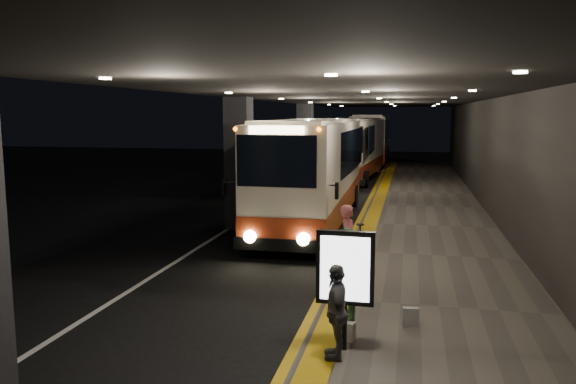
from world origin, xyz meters
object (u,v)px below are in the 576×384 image
(coach_main, at_px, (314,175))
(coach_second, at_px, (353,151))
(coach_third, at_px, (372,141))
(stanchion_post, at_px, (360,248))
(passenger_boarding, at_px, (349,241))
(passenger_waiting_green, at_px, (344,275))
(bag_polka, at_px, (411,317))
(info_sign, at_px, (345,270))
(bag_plain, at_px, (347,331))
(passenger_waiting_grey, at_px, (336,311))

(coach_main, relative_size, coach_second, 1.02)
(coach_third, distance_m, stanchion_post, 31.53)
(coach_main, relative_size, passenger_boarding, 6.95)
(coach_main, xyz_separation_m, passenger_waiting_green, (2.19, -9.54, -0.72))
(passenger_boarding, distance_m, bag_polka, 3.25)
(coach_main, distance_m, coach_second, 13.57)
(info_sign, xyz_separation_m, stanchion_post, (-0.18, 4.60, -0.73))
(passenger_waiting_green, bearing_deg, bag_plain, 2.76)
(coach_third, height_order, passenger_waiting_green, coach_third)
(passenger_waiting_green, relative_size, bag_plain, 5.38)
(coach_main, height_order, info_sign, coach_main)
(passenger_waiting_green, bearing_deg, passenger_waiting_grey, -4.83)
(info_sign, bearing_deg, bag_plain, 91.00)
(coach_second, distance_m, bag_plain, 24.20)
(passenger_waiting_grey, distance_m, bag_plain, 0.91)
(stanchion_post, bearing_deg, passenger_waiting_grey, -88.95)
(coach_second, relative_size, bag_polka, 33.81)
(bag_polka, distance_m, info_sign, 1.96)
(coach_second, height_order, bag_plain, coach_second)
(bag_polka, bearing_deg, passenger_waiting_green, 176.60)
(coach_second, relative_size, passenger_boarding, 6.82)
(coach_second, relative_size, bag_plain, 36.25)
(coach_second, height_order, passenger_waiting_green, coach_second)
(coach_third, relative_size, passenger_waiting_grey, 8.00)
(passenger_waiting_grey, height_order, info_sign, info_sign)
(passenger_waiting_green, bearing_deg, bag_polka, 78.93)
(coach_second, distance_m, passenger_boarding, 20.43)
(coach_third, distance_m, passenger_boarding, 32.01)
(bag_plain, height_order, info_sign, info_sign)
(passenger_waiting_green, height_order, stanchion_post, passenger_waiting_green)
(coach_main, relative_size, bag_polka, 34.46)
(coach_main, relative_size, stanchion_post, 10.31)
(coach_second, xyz_separation_m, passenger_waiting_grey, (2.26, -24.74, -0.79))
(coach_main, distance_m, stanchion_post, 6.69)
(coach_main, xyz_separation_m, info_sign, (2.35, -10.85, -0.27))
(bag_polka, distance_m, stanchion_post, 3.59)
(bag_polka, distance_m, bag_plain, 1.33)
(coach_main, distance_m, passenger_waiting_green, 9.81)
(coach_main, distance_m, info_sign, 11.11)
(passenger_boarding, relative_size, info_sign, 0.86)
(coach_main, bearing_deg, coach_second, 88.98)
(passenger_boarding, bearing_deg, bag_polka, -154.53)
(coach_third, distance_m, bag_plain, 35.77)
(coach_main, relative_size, info_sign, 6.00)
(passenger_boarding, distance_m, bag_plain, 3.80)
(coach_second, relative_size, stanchion_post, 10.12)
(passenger_waiting_green, relative_size, passenger_waiting_grey, 1.14)
(passenger_waiting_green, distance_m, stanchion_post, 3.30)
(coach_second, height_order, bag_polka, coach_second)
(passenger_boarding, xyz_separation_m, passenger_waiting_green, (0.22, -2.79, 0.01))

